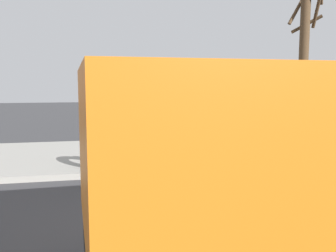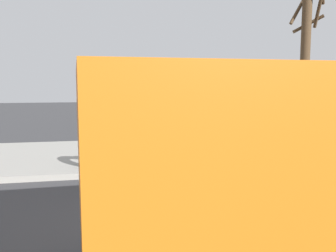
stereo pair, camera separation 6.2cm
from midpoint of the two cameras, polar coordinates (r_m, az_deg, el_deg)
ground_plane at (r=5.25m, az=1.77°, el=-18.71°), size 80.00×80.00×0.00m
sidewalk_curb at (r=11.37m, az=-5.86°, el=-4.37°), size 36.00×5.00×0.15m
fire_hydrant at (r=9.73m, az=-9.96°, el=-3.33°), size 0.21×0.48×0.79m
loose_tire at (r=9.21m, az=-9.88°, el=-3.06°), size 1.19×0.83×1.11m
bare_tree at (r=11.46m, az=20.77°, el=9.07°), size 1.06×1.24×5.12m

